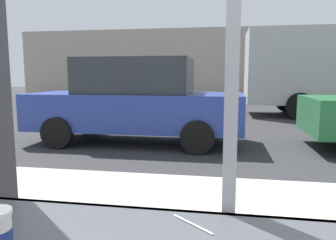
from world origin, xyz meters
The scene contains 5 objects.
ground_plane centered at (0.00, 8.00, 0.00)m, with size 60.00×60.00×0.00m, color #2D2D30.
sidewalk_strip centered at (0.00, 1.60, 0.08)m, with size 16.00×2.80×0.15m, color #B2ADA3.
building_facade_far centered at (0.00, 20.73, 2.24)m, with size 28.00×1.20×4.48m, color #A89E8E.
loose_straw centered at (-0.12, -0.09, 0.96)m, with size 0.01×0.01×0.19m, color white.
parked_car_blue centered at (-1.90, 5.67, 0.91)m, with size 4.54×1.88×1.83m.
Camera 1 is at (-0.03, -1.14, 1.46)m, focal length 34.88 mm.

